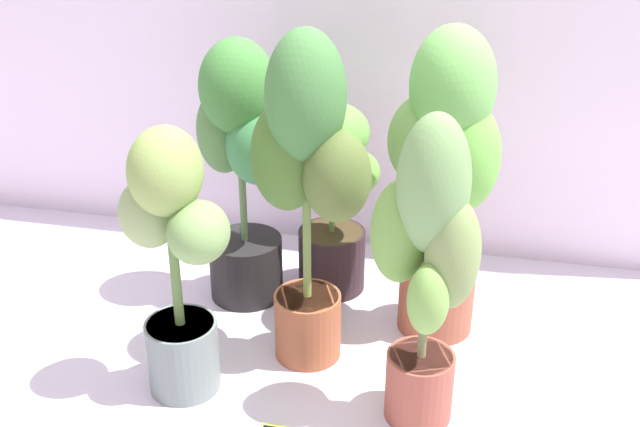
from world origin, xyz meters
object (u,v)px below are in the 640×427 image
(potted_plant_back_left, at_px, (242,159))
(potted_plant_back_center, at_px, (332,192))
(potted_plant_back_right, at_px, (445,162))
(potted_plant_center, at_px, (307,172))
(potted_plant_front_right, at_px, (426,261))
(potted_plant_front_left, at_px, (175,256))

(potted_plant_back_left, distance_m, potted_plant_back_center, 0.32)
(potted_plant_back_right, bearing_deg, potted_plant_center, -147.55)
(potted_plant_center, height_order, potted_plant_back_right, potted_plant_center)
(potted_plant_front_right, bearing_deg, potted_plant_back_center, 120.56)
(potted_plant_front_right, relative_size, potted_plant_back_center, 1.29)
(potted_plant_back_left, xyz_separation_m, potted_plant_front_left, (-0.02, -0.51, -0.07))
(potted_plant_front_right, distance_m, potted_plant_back_left, 0.80)
(potted_plant_back_center, bearing_deg, potted_plant_back_right, -24.41)
(potted_plant_back_right, bearing_deg, potted_plant_front_left, -145.51)
(potted_plant_back_left, height_order, potted_plant_center, potted_plant_center)
(potted_plant_center, height_order, potted_plant_front_left, potted_plant_center)
(potted_plant_center, xyz_separation_m, potted_plant_back_right, (0.36, 0.23, -0.03))
(potted_plant_back_center, xyz_separation_m, potted_plant_front_left, (-0.29, -0.62, 0.06))
(potted_plant_back_left, distance_m, potted_plant_back_right, 0.65)
(potted_plant_back_left, bearing_deg, potted_plant_front_left, -92.67)
(potted_plant_back_center, bearing_deg, potted_plant_front_right, -59.44)
(potted_plant_back_left, xyz_separation_m, potted_plant_back_center, (0.27, 0.11, -0.14))
(potted_plant_front_right, relative_size, potted_plant_back_left, 0.97)
(potted_plant_back_left, relative_size, potted_plant_front_left, 1.13)
(potted_plant_center, height_order, potted_plant_back_center, potted_plant_center)
(potted_plant_back_left, bearing_deg, potted_plant_front_right, -38.23)
(potted_plant_back_left, relative_size, potted_plant_back_center, 1.33)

